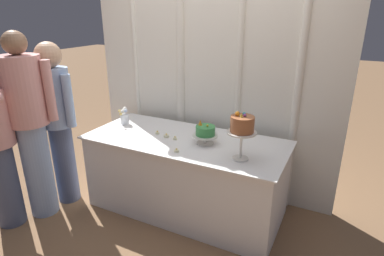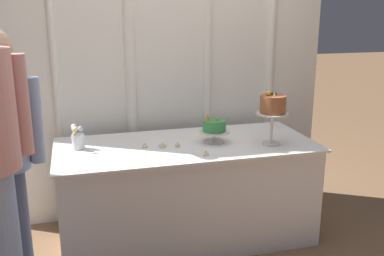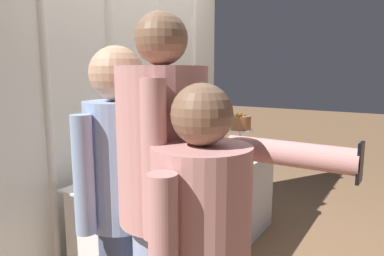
{
  "view_description": "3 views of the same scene",
  "coord_description": "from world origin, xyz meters",
  "px_view_note": "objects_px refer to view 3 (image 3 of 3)",
  "views": [
    {
      "loc": [
        1.28,
        -2.3,
        1.87
      ],
      "look_at": [
        0.06,
        0.11,
        0.86
      ],
      "focal_mm": 29.76,
      "sensor_mm": 36.0,
      "label": 1
    },
    {
      "loc": [
        -0.76,
        -2.86,
        1.71
      ],
      "look_at": [
        0.05,
        0.13,
        0.86
      ],
      "focal_mm": 41.25,
      "sensor_mm": 36.0,
      "label": 2
    },
    {
      "loc": [
        -2.25,
        -1.37,
        1.5
      ],
      "look_at": [
        0.14,
        0.17,
        1.04
      ],
      "focal_mm": 32.05,
      "sensor_mm": 36.0,
      "label": 3
    }
  ],
  "objects_px": {
    "cake_table": "(190,210)",
    "tealight_far_left": "(167,174)",
    "cake_display_nearright": "(241,125)",
    "tealight_near_left": "(181,171)",
    "cake_display_nearleft": "(204,149)",
    "tealight_far_right": "(224,169)",
    "guest_man_pink_jacket": "(121,205)",
    "guest_man_dark_suit": "(164,213)",
    "tealight_near_right": "(190,168)",
    "flower_vase": "(113,180)"
  },
  "relations": [
    {
      "from": "cake_table",
      "to": "tealight_far_left",
      "type": "relative_size",
      "value": 47.46
    },
    {
      "from": "cake_display_nearright",
      "to": "tealight_near_left",
      "type": "bearing_deg",
      "value": 170.0
    },
    {
      "from": "cake_display_nearleft",
      "to": "tealight_near_left",
      "type": "distance_m",
      "value": 0.4
    },
    {
      "from": "tealight_far_left",
      "to": "tealight_near_left",
      "type": "height_order",
      "value": "tealight_near_left"
    },
    {
      "from": "cake_table",
      "to": "tealight_near_left",
      "type": "bearing_deg",
      "value": -168.35
    },
    {
      "from": "tealight_far_right",
      "to": "guest_man_pink_jacket",
      "type": "distance_m",
      "value": 1.26
    },
    {
      "from": "cake_table",
      "to": "tealight_far_right",
      "type": "height_order",
      "value": "tealight_far_right"
    },
    {
      "from": "cake_display_nearleft",
      "to": "tealight_far_right",
      "type": "relative_size",
      "value": 5.21
    },
    {
      "from": "tealight_far_left",
      "to": "guest_man_dark_suit",
      "type": "distance_m",
      "value": 1.15
    },
    {
      "from": "cake_display_nearright",
      "to": "tealight_far_right",
      "type": "xyz_separation_m",
      "value": [
        -0.53,
        -0.11,
        -0.27
      ]
    },
    {
      "from": "cake_display_nearleft",
      "to": "tealight_near_right",
      "type": "distance_m",
      "value": 0.3
    },
    {
      "from": "cake_table",
      "to": "flower_vase",
      "type": "distance_m",
      "value": 0.89
    },
    {
      "from": "tealight_far_left",
      "to": "guest_man_pink_jacket",
      "type": "height_order",
      "value": "guest_man_pink_jacket"
    },
    {
      "from": "cake_display_nearright",
      "to": "guest_man_pink_jacket",
      "type": "height_order",
      "value": "guest_man_pink_jacket"
    },
    {
      "from": "cake_table",
      "to": "tealight_near_right",
      "type": "distance_m",
      "value": 0.4
    },
    {
      "from": "flower_vase",
      "to": "tealight_far_right",
      "type": "relative_size",
      "value": 3.95
    },
    {
      "from": "tealight_far_left",
      "to": "tealight_far_right",
      "type": "xyz_separation_m",
      "value": [
        0.37,
        -0.28,
        -0.0
      ]
    },
    {
      "from": "flower_vase",
      "to": "guest_man_dark_suit",
      "type": "bearing_deg",
      "value": -121.23
    },
    {
      "from": "cake_display_nearleft",
      "to": "guest_man_pink_jacket",
      "type": "relative_size",
      "value": 0.14
    },
    {
      "from": "guest_man_dark_suit",
      "to": "cake_table",
      "type": "bearing_deg",
      "value": 28.81
    },
    {
      "from": "flower_vase",
      "to": "guest_man_dark_suit",
      "type": "xyz_separation_m",
      "value": [
        -0.46,
        -0.75,
        0.12
      ]
    },
    {
      "from": "flower_vase",
      "to": "tealight_near_left",
      "type": "xyz_separation_m",
      "value": [
        0.58,
        -0.12,
        -0.06
      ]
    },
    {
      "from": "tealight_near_left",
      "to": "guest_man_pink_jacket",
      "type": "xyz_separation_m",
      "value": [
        -1.0,
        -0.36,
        0.14
      ]
    },
    {
      "from": "tealight_near_right",
      "to": "tealight_far_right",
      "type": "height_order",
      "value": "tealight_near_right"
    },
    {
      "from": "cake_display_nearright",
      "to": "guest_man_dark_suit",
      "type": "height_order",
      "value": "guest_man_dark_suit"
    },
    {
      "from": "tealight_far_left",
      "to": "guest_man_dark_suit",
      "type": "height_order",
      "value": "guest_man_dark_suit"
    },
    {
      "from": "cake_table",
      "to": "tealight_far_left",
      "type": "distance_m",
      "value": 0.49
    },
    {
      "from": "tealight_near_right",
      "to": "guest_man_pink_jacket",
      "type": "relative_size",
      "value": 0.02
    },
    {
      "from": "cake_display_nearright",
      "to": "flower_vase",
      "type": "height_order",
      "value": "cake_display_nearright"
    },
    {
      "from": "tealight_near_left",
      "to": "cake_display_nearright",
      "type": "bearing_deg",
      "value": -10.0
    },
    {
      "from": "flower_vase",
      "to": "guest_man_dark_suit",
      "type": "distance_m",
      "value": 0.89
    },
    {
      "from": "tealight_near_left",
      "to": "tealight_far_right",
      "type": "bearing_deg",
      "value": -44.64
    },
    {
      "from": "tealight_near_left",
      "to": "guest_man_pink_jacket",
      "type": "height_order",
      "value": "guest_man_pink_jacket"
    },
    {
      "from": "flower_vase",
      "to": "guest_man_dark_suit",
      "type": "relative_size",
      "value": 0.1
    },
    {
      "from": "guest_man_pink_jacket",
      "to": "guest_man_dark_suit",
      "type": "relative_size",
      "value": 0.94
    },
    {
      "from": "tealight_far_left",
      "to": "tealight_near_left",
      "type": "bearing_deg",
      "value": -15.57
    },
    {
      "from": "flower_vase",
      "to": "guest_man_pink_jacket",
      "type": "distance_m",
      "value": 0.64
    },
    {
      "from": "flower_vase",
      "to": "tealight_near_right",
      "type": "xyz_separation_m",
      "value": [
        0.68,
        -0.14,
        -0.06
      ]
    },
    {
      "from": "guest_man_dark_suit",
      "to": "flower_vase",
      "type": "bearing_deg",
      "value": 58.77
    },
    {
      "from": "cake_display_nearleft",
      "to": "guest_man_dark_suit",
      "type": "bearing_deg",
      "value": -155.29
    },
    {
      "from": "tealight_far_right",
      "to": "cake_display_nearleft",
      "type": "bearing_deg",
      "value": 61.7
    },
    {
      "from": "cake_display_nearright",
      "to": "guest_man_pink_jacket",
      "type": "relative_size",
      "value": 0.25
    },
    {
      "from": "cake_table",
      "to": "guest_man_dark_suit",
      "type": "xyz_separation_m",
      "value": [
        -1.22,
        -0.67,
        0.57
      ]
    },
    {
      "from": "guest_man_pink_jacket",
      "to": "tealight_far_left",
      "type": "bearing_deg",
      "value": 24.22
    },
    {
      "from": "tealight_near_right",
      "to": "guest_man_pink_jacket",
      "type": "distance_m",
      "value": 1.16
    },
    {
      "from": "cake_display_nearleft",
      "to": "guest_man_dark_suit",
      "type": "xyz_separation_m",
      "value": [
        -1.43,
        -0.66,
        0.08
      ]
    },
    {
      "from": "cake_display_nearleft",
      "to": "cake_display_nearright",
      "type": "xyz_separation_m",
      "value": [
        0.38,
        -0.16,
        0.17
      ]
    },
    {
      "from": "tealight_far_left",
      "to": "guest_man_pink_jacket",
      "type": "relative_size",
      "value": 0.02
    },
    {
      "from": "flower_vase",
      "to": "tealight_near_left",
      "type": "relative_size",
      "value": 3.33
    },
    {
      "from": "cake_display_nearright",
      "to": "tealight_near_left",
      "type": "relative_size",
      "value": 7.69
    }
  ]
}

